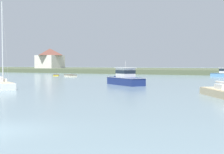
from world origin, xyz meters
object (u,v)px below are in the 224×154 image
at_px(dinghy_yellow, 56,75).
at_px(dinghy_cream, 70,76).
at_px(cruiser_navy, 123,81).
at_px(sailboat_white, 2,87).

height_order(dinghy_yellow, dinghy_cream, dinghy_cream).
relative_size(cruiser_navy, dinghy_cream, 1.92).
distance_m(cruiser_navy, dinghy_cream, 29.39).
bearing_deg(cruiser_navy, dinghy_yellow, 140.74).
relative_size(cruiser_navy, dinghy_yellow, 2.36).
xyz_separation_m(dinghy_yellow, dinghy_cream, (6.57, -3.57, 0.05)).
xyz_separation_m(cruiser_navy, dinghy_yellow, (-28.41, 23.22, -0.45)).
bearing_deg(cruiser_navy, sailboat_white, -128.35).
height_order(sailboat_white, dinghy_cream, sailboat_white).
bearing_deg(sailboat_white, cruiser_navy, 51.65).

